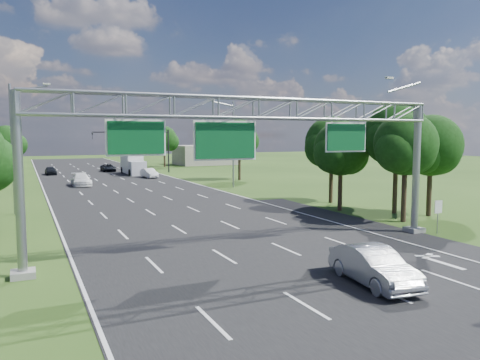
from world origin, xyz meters
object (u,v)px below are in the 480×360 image
sign_gantry (258,120)px  regulatory_sign (438,210)px  box_truck (133,165)px  traffic_signal (147,141)px  silver_sedan (374,266)px

sign_gantry → regulatory_sign: size_ratio=11.19×
box_truck → regulatory_sign: bearing=-82.4°
sign_gantry → traffic_signal: bearing=82.3°
sign_gantry → regulatory_sign: sign_gantry is taller
traffic_signal → box_truck: (-2.61, -1.06, -3.66)m
sign_gantry → box_truck: (4.54, 51.94, -5.38)m
regulatory_sign → box_truck: bearing=98.1°
traffic_signal → box_truck: 4.62m
silver_sedan → box_truck: (2.81, 59.04, 0.74)m
traffic_signal → silver_sedan: (-5.41, -60.10, -4.40)m
regulatory_sign → silver_sedan: bearing=-149.5°
regulatory_sign → box_truck: box_truck is taller
traffic_signal → silver_sedan: bearing=-95.1°
sign_gantry → silver_sedan: (1.74, -7.10, -6.12)m
sign_gantry → traffic_signal: (7.15, 53.00, -1.72)m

